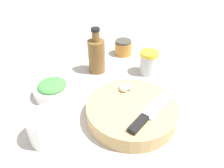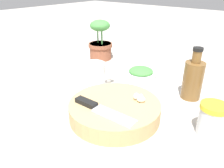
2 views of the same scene
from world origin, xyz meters
The scene contains 9 objects.
ground_plane centered at (0.00, 0.00, 0.00)m, with size 5.00×5.00×0.00m, color #B2ADA3.
cutting_board centered at (0.04, -0.08, 0.02)m, with size 0.25×0.25×0.05m.
chef_knife centered at (0.03, -0.14, 0.05)m, with size 0.19×0.04×0.01m.
garlic_cloves centered at (0.08, -0.03, 0.05)m, with size 0.05×0.04×0.02m.
herb_bowl centered at (-0.04, 0.17, 0.02)m, with size 0.12×0.12×0.05m.
spice_jar centered at (0.27, 0.01, 0.04)m, with size 0.07×0.07×0.09m.
coffee_mug centered at (-0.16, 0.04, 0.04)m, with size 0.11×0.10×0.08m.
oil_bottle centered at (0.16, 0.16, 0.07)m, with size 0.06×0.06×0.17m.
potted_herb centered at (-0.33, 0.26, 0.08)m, with size 0.11×0.11×0.18m.
Camera 2 is at (0.36, -0.48, 0.35)m, focal length 35.00 mm.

